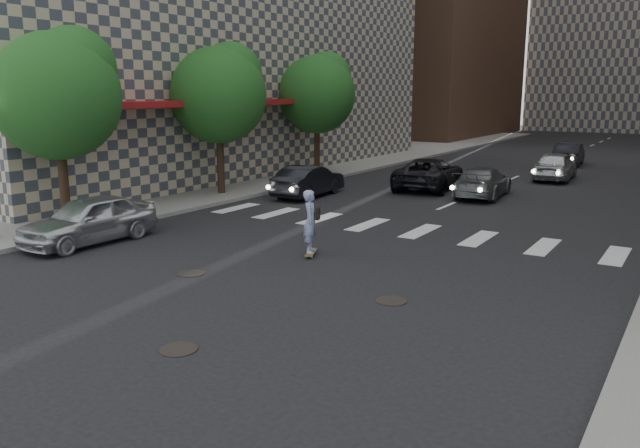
% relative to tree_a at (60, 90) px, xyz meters
% --- Properties ---
extents(ground, '(160.00, 160.00, 0.00)m').
position_rel_tree_a_xyz_m(ground, '(9.45, -3.14, -4.65)').
color(ground, black).
rests_on(ground, ground).
extents(sidewalk_left, '(13.00, 80.00, 0.15)m').
position_rel_tree_a_xyz_m(sidewalk_left, '(-5.05, 16.86, -4.57)').
color(sidewalk_left, gray).
rests_on(sidewalk_left, ground).
extents(tree_a, '(4.20, 4.20, 6.60)m').
position_rel_tree_a_xyz_m(tree_a, '(0.00, 0.00, 0.00)').
color(tree_a, '#382619').
rests_on(tree_a, sidewalk_left).
extents(tree_b, '(4.20, 4.20, 6.60)m').
position_rel_tree_a_xyz_m(tree_b, '(0.00, 8.00, 0.00)').
color(tree_b, '#382619').
rests_on(tree_b, sidewalk_left).
extents(tree_c, '(4.20, 4.20, 6.60)m').
position_rel_tree_a_xyz_m(tree_c, '(0.00, 16.00, 0.00)').
color(tree_c, '#382619').
rests_on(tree_c, sidewalk_left).
extents(manhole_a, '(0.70, 0.70, 0.02)m').
position_rel_tree_a_xyz_m(manhole_a, '(10.65, -5.64, -4.64)').
color(manhole_a, black).
rests_on(manhole_a, ground).
extents(manhole_b, '(0.70, 0.70, 0.02)m').
position_rel_tree_a_xyz_m(manhole_b, '(7.45, -1.94, -4.64)').
color(manhole_b, black).
rests_on(manhole_b, ground).
extents(manhole_c, '(0.70, 0.70, 0.02)m').
position_rel_tree_a_xyz_m(manhole_c, '(12.75, -1.14, -4.64)').
color(manhole_c, black).
rests_on(manhole_c, ground).
extents(skateboarder, '(0.66, 0.97, 1.90)m').
position_rel_tree_a_xyz_m(skateboarder, '(9.05, 1.26, -3.65)').
color(skateboarder, brown).
rests_on(skateboarder, ground).
extents(silver_sedan, '(1.81, 4.38, 1.49)m').
position_rel_tree_a_xyz_m(silver_sedan, '(2.45, -1.14, -3.90)').
color(silver_sedan, '#BABDC1').
rests_on(silver_sedan, ground).
extents(traffic_car_a, '(1.76, 4.36, 1.41)m').
position_rel_tree_a_xyz_m(traffic_car_a, '(3.33, 9.86, -3.94)').
color(traffic_car_a, black).
rests_on(traffic_car_a, ground).
extents(traffic_car_b, '(2.26, 4.74, 1.33)m').
position_rel_tree_a_xyz_m(traffic_car_b, '(9.95, 13.91, -3.98)').
color(traffic_car_b, '#5A5D61').
rests_on(traffic_car_b, ground).
extents(traffic_car_c, '(3.13, 5.59, 1.48)m').
position_rel_tree_a_xyz_m(traffic_car_c, '(7.00, 14.86, -3.91)').
color(traffic_car_c, black).
rests_on(traffic_car_c, ground).
extents(traffic_car_d, '(2.04, 4.57, 1.53)m').
position_rel_tree_a_xyz_m(traffic_car_d, '(11.49, 21.31, -3.88)').
color(traffic_car_d, '#A8ABAF').
rests_on(traffic_car_d, ground).
extents(traffic_car_e, '(1.85, 4.46, 1.43)m').
position_rel_tree_a_xyz_m(traffic_car_e, '(10.72, 28.86, -3.93)').
color(traffic_car_e, black).
rests_on(traffic_car_e, ground).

